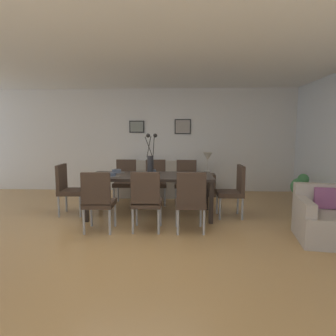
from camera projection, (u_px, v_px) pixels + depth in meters
ground_plane at (132, 232)px, 4.29m from camera, size 9.00×9.00×0.00m
back_wall_panel at (152, 140)px, 7.36m from camera, size 9.00×0.10×2.60m
ceiling_panel at (133, 57)px, 4.37m from camera, size 9.00×7.20×0.08m
dining_table at (151, 179)px, 5.11m from camera, size 2.20×0.97×0.74m
dining_chair_near_left at (98, 199)px, 4.24m from camera, size 0.45×0.45×0.92m
dining_chair_near_right at (125, 179)px, 6.07m from camera, size 0.44×0.44×0.92m
dining_chair_far_left at (146, 198)px, 4.27m from camera, size 0.44×0.44×0.92m
dining_chair_far_right at (156, 179)px, 6.03m from camera, size 0.47×0.47×0.92m
dining_chair_mid_left at (190, 199)px, 4.23m from camera, size 0.46×0.46×0.92m
dining_chair_mid_right at (186, 180)px, 5.97m from camera, size 0.47×0.47×0.92m
dining_chair_head_west at (68, 187)px, 5.19m from camera, size 0.46×0.46×0.92m
dining_chair_head_east at (234, 189)px, 5.03m from camera, size 0.45×0.45×0.92m
centerpiece_vase at (150, 159)px, 5.07m from camera, size 0.21×0.23×0.73m
placemat_near_left at (111, 176)px, 4.91m from camera, size 0.32×0.32×0.01m
bowl_near_left at (111, 174)px, 4.91m from camera, size 0.17×0.17×0.07m
placemat_near_right at (117, 173)px, 5.35m from camera, size 0.32×0.32×0.01m
bowl_near_right at (117, 171)px, 5.34m from camera, size 0.17×0.17×0.07m
placemat_far_left at (149, 177)px, 4.88m from camera, size 0.32×0.32×0.01m
bowl_far_left at (149, 174)px, 4.88m from camera, size 0.17×0.17×0.07m
placemat_far_right at (152, 173)px, 5.32m from camera, size 0.32×0.32×0.01m
bowl_far_right at (152, 171)px, 5.31m from camera, size 0.17×0.17×0.07m
sofa at (156, 183)px, 6.92m from camera, size 1.81×0.84×0.80m
side_table at (207, 185)px, 6.82m from camera, size 0.36×0.36×0.52m
table_lamp at (208, 158)px, 6.75m from camera, size 0.22×0.22×0.51m
armchair at (328, 220)px, 3.93m from camera, size 0.92×0.92×0.75m
framed_picture_left at (137, 127)px, 7.26m from camera, size 0.38×0.03×0.30m
framed_picture_center at (183, 127)px, 7.21m from camera, size 0.41×0.03×0.37m
potted_plant at (300, 188)px, 5.80m from camera, size 0.36×0.36×0.67m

